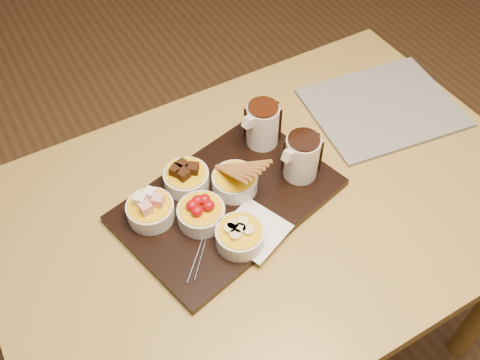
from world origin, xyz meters
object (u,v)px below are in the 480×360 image
pitcher_dark_chocolate (302,157)px  newspaper (383,107)px  bowl_strawberries (201,214)px  serving_board (228,200)px  pitcher_milk_chocolate (262,125)px  dining_table (269,225)px

pitcher_dark_chocolate → newspaper: bearing=1.6°
bowl_strawberries → newspaper: (0.57, 0.09, -0.03)m
serving_board → bowl_strawberries: bowl_strawberries is taller
pitcher_dark_chocolate → pitcher_milk_chocolate: bearing=85.6°
bowl_strawberries → newspaper: size_ratio=0.28×
serving_board → newspaper: size_ratio=1.27×
dining_table → pitcher_dark_chocolate: size_ratio=11.52×
dining_table → pitcher_dark_chocolate: pitcher_dark_chocolate is taller
pitcher_milk_chocolate → newspaper: 0.35m
serving_board → bowl_strawberries: 0.08m
pitcher_dark_chocolate → bowl_strawberries: bearing=167.3°
dining_table → serving_board: size_ratio=2.61×
bowl_strawberries → pitcher_dark_chocolate: bearing=1.1°
pitcher_dark_chocolate → dining_table: bearing=178.8°
bowl_strawberries → pitcher_dark_chocolate: (0.25, 0.00, 0.03)m
pitcher_milk_chocolate → newspaper: size_ratio=0.29×
serving_board → newspaper: serving_board is taller
pitcher_dark_chocolate → newspaper: 0.33m
serving_board → newspaper: 0.49m
bowl_strawberries → newspaper: 0.57m
dining_table → newspaper: newspaper is taller
pitcher_milk_chocolate → dining_table: bearing=-128.3°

